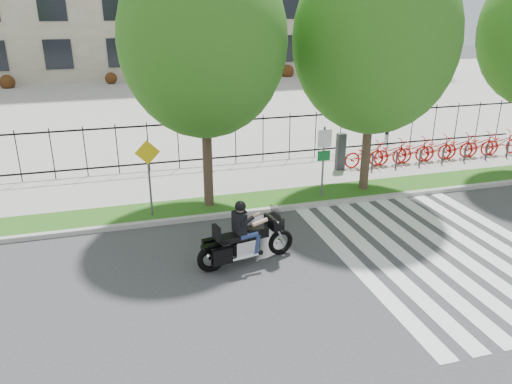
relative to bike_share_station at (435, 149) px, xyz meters
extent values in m
plane|color=#353537|center=(-9.52, -7.20, -0.68)|extent=(120.00, 120.00, 0.00)
cube|color=#A6A29C|center=(-9.52, -3.10, -0.60)|extent=(60.00, 0.20, 0.15)
cube|color=#1E4A12|center=(-9.52, -2.25, -0.60)|extent=(60.00, 1.50, 0.15)
cube|color=#9D9B93|center=(-9.52, 0.25, -0.60)|extent=(60.00, 3.50, 0.15)
cube|color=#9D9B93|center=(-9.52, 17.80, -0.63)|extent=(80.00, 34.00, 0.10)
cylinder|color=black|center=(0.48, 4.80, 1.32)|extent=(0.14, 0.14, 4.00)
cylinder|color=black|center=(0.48, 4.80, 3.22)|extent=(0.06, 0.70, 0.70)
sphere|color=white|center=(0.13, 4.80, 3.32)|extent=(0.36, 0.36, 0.36)
sphere|color=white|center=(0.83, 4.80, 3.32)|extent=(0.36, 0.36, 0.36)
cylinder|color=#3B2820|center=(-10.31, -2.25, 1.36)|extent=(0.32, 0.32, 3.78)
ellipsoid|color=#225E15|center=(-10.31, -2.25, 4.79)|extent=(5.12, 5.12, 5.89)
cylinder|color=#3B2820|center=(-4.55, -2.25, 1.28)|extent=(0.32, 0.32, 3.63)
ellipsoid|color=#225E15|center=(-4.55, -2.25, 4.75)|extent=(5.52, 5.52, 6.35)
cube|color=#2D2D33|center=(-4.44, 0.00, 0.22)|extent=(0.35, 0.25, 1.50)
imported|color=red|center=(-3.24, 0.00, 0.00)|extent=(2.01, 0.70, 1.05)
cylinder|color=#2D2D33|center=(-3.24, -0.50, -0.18)|extent=(0.08, 0.08, 0.70)
imported|color=red|center=(-2.14, 0.00, 0.00)|extent=(2.01, 0.70, 1.05)
cylinder|color=#2D2D33|center=(-2.14, -0.50, -0.18)|extent=(0.08, 0.08, 0.70)
imported|color=red|center=(-1.04, 0.00, 0.00)|extent=(2.01, 0.70, 1.05)
cylinder|color=#2D2D33|center=(-1.04, -0.50, -0.18)|extent=(0.08, 0.08, 0.70)
imported|color=red|center=(0.06, 0.00, 0.00)|extent=(2.01, 0.70, 1.05)
cylinder|color=#2D2D33|center=(0.06, -0.50, -0.18)|extent=(0.08, 0.08, 0.70)
imported|color=red|center=(1.16, 0.00, 0.00)|extent=(2.01, 0.70, 1.05)
cylinder|color=#2D2D33|center=(1.16, -0.50, -0.18)|extent=(0.08, 0.08, 0.70)
imported|color=red|center=(2.26, 0.00, 0.00)|extent=(2.01, 0.70, 1.05)
cylinder|color=#2D2D33|center=(2.26, -0.50, -0.18)|extent=(0.08, 0.08, 0.70)
imported|color=red|center=(3.36, 0.00, 0.00)|extent=(2.01, 0.70, 1.05)
cylinder|color=#2D2D33|center=(3.36, -0.50, -0.18)|extent=(0.08, 0.08, 0.70)
cylinder|color=#59595B|center=(-6.36, -2.60, 0.72)|extent=(0.07, 0.07, 2.50)
cube|color=white|center=(-6.36, -2.64, 1.57)|extent=(0.50, 0.03, 0.60)
cube|color=#0C6626|center=(-6.36, -2.64, 0.97)|extent=(0.45, 0.03, 0.35)
cylinder|color=#59595B|center=(-12.24, -2.60, 0.67)|extent=(0.07, 0.07, 2.40)
cube|color=yellow|center=(-12.24, -2.64, 1.57)|extent=(0.78, 0.03, 0.78)
torus|color=black|center=(-9.04, -6.01, -0.31)|extent=(0.76, 0.27, 0.74)
torus|color=black|center=(-11.06, -6.39, -0.31)|extent=(0.80, 0.30, 0.79)
cube|color=black|center=(-9.25, -6.05, 0.35)|extent=(0.43, 0.64, 0.32)
cube|color=#26262B|center=(-9.18, -6.04, 0.59)|extent=(0.26, 0.56, 0.33)
cube|color=silver|center=(-10.10, -6.21, -0.19)|extent=(0.70, 0.48, 0.43)
cube|color=black|center=(-9.78, -6.15, 0.16)|extent=(0.65, 0.47, 0.28)
cube|color=black|center=(-10.47, -6.28, 0.14)|extent=(0.81, 0.52, 0.15)
cube|color=black|center=(-10.90, -6.36, 0.38)|extent=(0.17, 0.38, 0.37)
cube|color=black|center=(-10.84, -6.67, -0.14)|extent=(0.56, 0.27, 0.43)
cube|color=black|center=(-10.96, -6.04, -0.14)|extent=(0.56, 0.27, 0.43)
cube|color=black|center=(-10.26, -6.24, 0.53)|extent=(0.33, 0.47, 0.56)
sphere|color=tan|center=(-10.23, -6.23, 0.94)|extent=(0.25, 0.25, 0.25)
sphere|color=black|center=(-10.23, -6.23, 0.98)|extent=(0.29, 0.29, 0.29)
camera|label=1|loc=(-13.13, -17.69, 5.89)|focal=35.00mm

